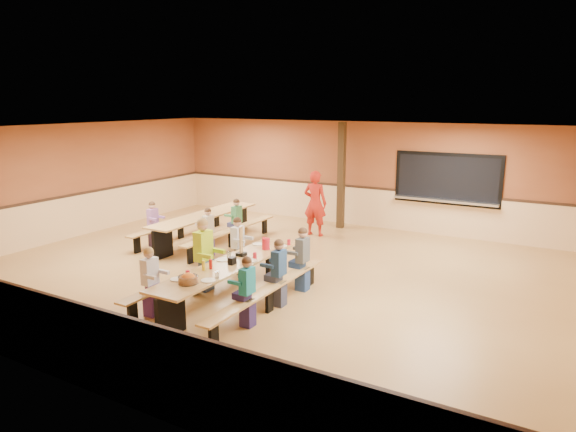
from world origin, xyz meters
The scene contains 23 objects.
ground centered at (0.00, 0.00, 0.00)m, with size 12.00×12.00×0.00m, color olive.
room_envelope centered at (0.00, 0.00, 0.69)m, with size 12.04×10.04×3.02m.
kitchen_pass_through centered at (2.60, 4.96, 1.49)m, with size 2.78×0.28×1.38m.
structural_post centered at (-0.20, 4.40, 1.50)m, with size 0.18×0.18×3.00m, color black.
cafeteria_table_main centered at (0.40, -1.76, 0.53)m, with size 1.91×3.70×0.74m.
cafeteria_table_second centered at (-2.57, 1.22, 0.53)m, with size 1.91×3.70×0.74m.
seated_child_white_left centered at (-0.43, -2.88, 0.59)m, with size 0.36×0.29×1.19m, color white, non-canonical shape.
seated_adult_yellow centered at (-0.43, -1.47, 0.69)m, with size 0.46×0.37×1.39m, color #C5F020, non-canonical shape.
seated_child_grey_left centered at (-0.43, -0.35, 0.60)m, with size 0.36×0.29×1.19m, color silver, non-canonical shape.
seated_child_teal_right centered at (1.22, -2.42, 0.58)m, with size 0.34×0.28×1.15m, color teal, non-canonical shape.
seated_child_navy_right centered at (1.22, -1.44, 0.60)m, with size 0.36×0.30×1.20m, color navy, non-canonical shape.
seated_child_char_right centered at (1.22, -0.56, 0.61)m, with size 0.37×0.31×1.22m, color #454A4D, non-canonical shape.
seated_child_purple_sec centered at (-3.39, 0.23, 0.57)m, with size 0.34×0.27×1.14m, color #8E5B97, non-canonical shape.
seated_child_green_sec centered at (-1.74, 1.47, 0.58)m, with size 0.34×0.28×1.16m, color #3B7F4A, non-canonical shape.
seated_child_tan_sec centered at (-1.74, 0.33, 0.57)m, with size 0.33×0.27×1.14m, color #B8AD92, non-canonical shape.
standing_woman centered at (-0.46, 3.28, 0.88)m, with size 0.64×0.42×1.77m, color red.
punch_pitcher centered at (0.48, -0.68, 0.85)m, with size 0.16×0.16×0.22m, color red.
chip_bowl centered at (0.43, -2.91, 0.81)m, with size 0.32×0.32×0.15m, color orange, non-canonical shape.
napkin_dispenser centered at (0.46, -1.77, 0.80)m, with size 0.10×0.14×0.13m, color black.
condiment_mustard centered at (0.23, -2.28, 0.82)m, with size 0.06×0.06×0.17m, color yellow.
condiment_ketchup centered at (0.29, -2.17, 0.82)m, with size 0.06×0.06×0.17m, color #B2140F.
table_paddle centered at (0.31, -1.27, 0.88)m, with size 0.16×0.16×0.56m.
place_settings centered at (0.40, -1.76, 0.80)m, with size 0.65×3.30×0.11m, color beige, non-canonical shape.
Camera 1 is at (5.62, -8.80, 3.56)m, focal length 32.00 mm.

